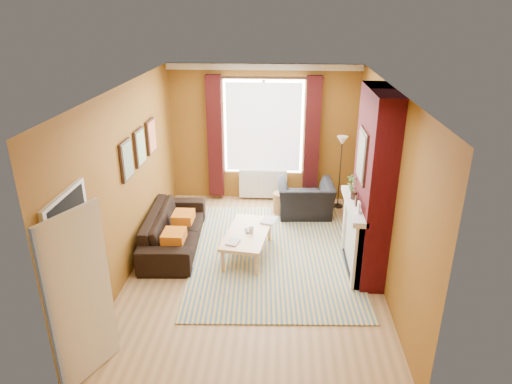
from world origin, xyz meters
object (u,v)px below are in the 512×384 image
sofa (174,229)px  floor_lamp (341,152)px  coffee_table (248,234)px  armchair (305,199)px  wicker_stool (282,203)px

sofa → floor_lamp: 3.58m
coffee_table → floor_lamp: (1.69, 2.07, 0.79)m
sofa → armchair: (2.28, 1.34, 0.03)m
armchair → coffee_table: armchair is taller
coffee_table → wicker_stool: bearing=80.4°
sofa → floor_lamp: (2.97, 1.80, 0.86)m
coffee_table → wicker_stool: size_ratio=3.14×
sofa → armchair: 2.64m
armchair → floor_lamp: floor_lamp is taller
wicker_stool → sofa: bearing=-142.2°
coffee_table → wicker_stool: coffee_table is taller
sofa → wicker_stool: sofa is taller
armchair → floor_lamp: 1.18m
armchair → coffee_table: (-1.00, -1.61, 0.04)m
wicker_stool → floor_lamp: bearing=18.6°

